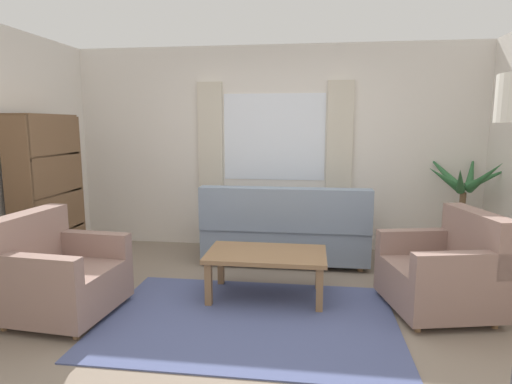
{
  "coord_description": "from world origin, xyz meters",
  "views": [
    {
      "loc": [
        0.49,
        -3.27,
        1.61
      ],
      "look_at": [
        -0.03,
        0.7,
        0.97
      ],
      "focal_mm": 29.72,
      "sensor_mm": 36.0,
      "label": 1
    }
  ],
  "objects_px": {
    "potted_plant": "(461,217)",
    "armchair_right": "(445,272)",
    "couch": "(285,231)",
    "coffee_table": "(266,258)",
    "bookshelf": "(53,199)",
    "armchair_left": "(58,275)"
  },
  "relations": [
    {
      "from": "potted_plant",
      "to": "armchair_right",
      "type": "bearing_deg",
      "value": -112.44
    },
    {
      "from": "couch",
      "to": "armchair_right",
      "type": "bearing_deg",
      "value": 140.96
    },
    {
      "from": "coffee_table",
      "to": "armchair_right",
      "type": "bearing_deg",
      "value": -3.38
    },
    {
      "from": "potted_plant",
      "to": "bookshelf",
      "type": "xyz_separation_m",
      "value": [
        -4.57,
        -0.8,
        0.25
      ]
    },
    {
      "from": "armchair_right",
      "to": "bookshelf",
      "type": "distance_m",
      "value": 4.06
    },
    {
      "from": "couch",
      "to": "coffee_table",
      "type": "distance_m",
      "value": 1.09
    },
    {
      "from": "armchair_left",
      "to": "coffee_table",
      "type": "relative_size",
      "value": 0.82
    },
    {
      "from": "armchair_left",
      "to": "armchair_right",
      "type": "distance_m",
      "value": 3.3
    },
    {
      "from": "couch",
      "to": "bookshelf",
      "type": "distance_m",
      "value": 2.64
    },
    {
      "from": "couch",
      "to": "coffee_table",
      "type": "relative_size",
      "value": 1.73
    },
    {
      "from": "couch",
      "to": "potted_plant",
      "type": "height_order",
      "value": "potted_plant"
    },
    {
      "from": "couch",
      "to": "armchair_right",
      "type": "height_order",
      "value": "couch"
    },
    {
      "from": "armchair_left",
      "to": "armchair_right",
      "type": "bearing_deg",
      "value": -76.58
    },
    {
      "from": "couch",
      "to": "potted_plant",
      "type": "bearing_deg",
      "value": -173.7
    },
    {
      "from": "armchair_left",
      "to": "armchair_right",
      "type": "xyz_separation_m",
      "value": [
        3.26,
        0.51,
        0.0
      ]
    },
    {
      "from": "armchair_left",
      "to": "bookshelf",
      "type": "xyz_separation_m",
      "value": [
        -0.73,
        1.11,
        0.44
      ]
    },
    {
      "from": "couch",
      "to": "armchair_left",
      "type": "bearing_deg",
      "value": 42.84
    },
    {
      "from": "armchair_right",
      "to": "bookshelf",
      "type": "xyz_separation_m",
      "value": [
        -3.99,
        0.6,
        0.44
      ]
    },
    {
      "from": "potted_plant",
      "to": "bookshelf",
      "type": "distance_m",
      "value": 4.64
    },
    {
      "from": "couch",
      "to": "armchair_left",
      "type": "xyz_separation_m",
      "value": [
        -1.81,
        -1.68,
        -0.01
      ]
    },
    {
      "from": "potted_plant",
      "to": "bookshelf",
      "type": "height_order",
      "value": "bookshelf"
    },
    {
      "from": "armchair_right",
      "to": "coffee_table",
      "type": "xyz_separation_m",
      "value": [
        -1.56,
        0.09,
        0.03
      ]
    }
  ]
}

